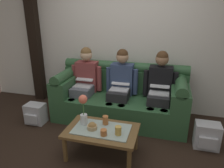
% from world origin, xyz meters
% --- Properties ---
extents(ground_plane, '(14.00, 14.00, 0.00)m').
position_xyz_m(ground_plane, '(0.00, 0.00, 0.00)').
color(ground_plane, black).
extents(back_wall_patterned, '(6.00, 0.12, 2.90)m').
position_xyz_m(back_wall_patterned, '(0.00, 1.70, 1.45)').
color(back_wall_patterned, silver).
rests_on(back_wall_patterned, ground_plane).
extents(timber_pillar, '(0.20, 0.20, 2.90)m').
position_xyz_m(timber_pillar, '(-1.86, 1.58, 1.45)').
color(timber_pillar, black).
rests_on(timber_pillar, ground_plane).
extents(couch, '(2.23, 0.88, 0.96)m').
position_xyz_m(couch, '(0.00, 1.17, 0.37)').
color(couch, '#2D5633').
rests_on(couch, ground_plane).
extents(person_left, '(0.56, 0.67, 1.22)m').
position_xyz_m(person_left, '(-0.65, 1.17, 0.66)').
color(person_left, '#595B66').
rests_on(person_left, ground_plane).
extents(person_middle, '(0.56, 0.67, 1.22)m').
position_xyz_m(person_middle, '(0.00, 1.17, 0.66)').
color(person_middle, '#232326').
rests_on(person_middle, ground_plane).
extents(person_right, '(0.56, 0.67, 1.22)m').
position_xyz_m(person_right, '(0.65, 1.17, 0.66)').
color(person_right, '#232326').
rests_on(person_right, ground_plane).
extents(coffee_table, '(0.92, 0.59, 0.40)m').
position_xyz_m(coffee_table, '(0.00, 0.09, 0.34)').
color(coffee_table, brown).
rests_on(coffee_table, ground_plane).
extents(flower_vase, '(0.11, 0.11, 0.42)m').
position_xyz_m(flower_vase, '(-0.26, 0.14, 0.63)').
color(flower_vase, silver).
rests_on(flower_vase, coffee_table).
extents(snack_bowl, '(0.13, 0.13, 0.11)m').
position_xyz_m(snack_bowl, '(-0.11, 0.05, 0.43)').
color(snack_bowl, tan).
rests_on(snack_bowl, coffee_table).
extents(cup_near_left, '(0.08, 0.08, 0.08)m').
position_xyz_m(cup_near_left, '(0.07, -0.05, 0.44)').
color(cup_near_left, '#B26633').
rests_on(cup_near_left, coffee_table).
extents(cup_near_right, '(0.08, 0.08, 0.11)m').
position_xyz_m(cup_near_right, '(0.24, 0.02, 0.45)').
color(cup_near_right, gold).
rests_on(cup_near_right, coffee_table).
extents(cup_far_center, '(0.08, 0.08, 0.12)m').
position_xyz_m(cup_far_center, '(0.01, 0.21, 0.46)').
color(cup_far_center, '#B26633').
rests_on(cup_far_center, coffee_table).
extents(backpack_left, '(0.32, 0.27, 0.34)m').
position_xyz_m(backpack_left, '(-1.35, 0.60, 0.17)').
color(backpack_left, '#B7B7BC').
rests_on(backpack_left, ground_plane).
extents(backpack_right, '(0.33, 0.27, 0.37)m').
position_xyz_m(backpack_right, '(1.36, 0.63, 0.18)').
color(backpack_right, '#B7B7BC').
rests_on(backpack_right, ground_plane).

